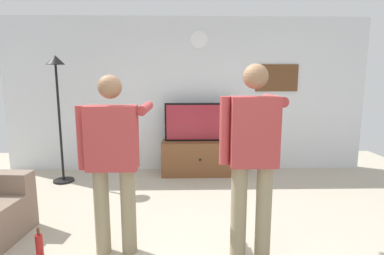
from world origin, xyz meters
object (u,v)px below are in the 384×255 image
television (199,122)px  person_standing_nearer_lamp (113,155)px  tv_stand (199,158)px  beverage_bottle (39,246)px  floor_lamp (58,93)px  person_standing_nearer_couch (253,153)px  wall_clock (199,40)px  framed_picture (277,78)px

television → person_standing_nearer_lamp: bearing=-110.6°
tv_stand → beverage_bottle: size_ratio=4.26×
floor_lamp → person_standing_nearer_lamp: bearing=-57.0°
person_standing_nearer_couch → television: bearing=97.5°
floor_lamp → person_standing_nearer_lamp: size_ratio=1.19×
wall_clock → beverage_bottle: wall_clock is taller
framed_picture → wall_clock: bearing=-179.8°
person_standing_nearer_lamp → beverage_bottle: bearing=-171.5°
person_standing_nearer_lamp → person_standing_nearer_couch: size_ratio=0.95×
tv_stand → person_standing_nearer_lamp: person_standing_nearer_lamp is taller
television → person_standing_nearer_couch: person_standing_nearer_couch is taller
person_standing_nearer_lamp → beverage_bottle: person_standing_nearer_lamp is taller
wall_clock → beverage_bottle: bearing=-120.1°
framed_picture → person_standing_nearer_couch: framed_picture is taller
tv_stand → wall_clock: size_ratio=4.36×
tv_stand → wall_clock: 2.03m
wall_clock → person_standing_nearer_couch: bearing=-83.2°
television → framed_picture: framed_picture is taller
framed_picture → beverage_bottle: size_ratio=2.47×
person_standing_nearer_couch → tv_stand: bearing=97.6°
framed_picture → person_standing_nearer_lamp: bearing=-130.7°
tv_stand → framed_picture: (1.38, 0.30, 1.37)m
floor_lamp → beverage_bottle: (0.62, -2.12, -1.31)m
tv_stand → beverage_bottle: tv_stand is taller
wall_clock → floor_lamp: (-2.21, -0.63, -0.88)m
television → floor_lamp: 2.31m
framed_picture → tv_stand: bearing=-167.9°
framed_picture → floor_lamp: 3.65m
floor_lamp → person_standing_nearer_lamp: floor_lamp is taller
wall_clock → framed_picture: bearing=0.2°
floor_lamp → person_standing_nearer_couch: (2.55, -2.19, -0.42)m
tv_stand → framed_picture: 1.96m
floor_lamp → person_standing_nearer_couch: 3.39m
tv_stand → beverage_bottle: bearing=-122.9°
television → person_standing_nearer_couch: 2.60m
television → beverage_bottle: size_ratio=3.93×
tv_stand → television: bearing=90.0°
television → framed_picture: 1.59m
tv_stand → floor_lamp: floor_lamp is taller
beverage_bottle → floor_lamp: bearing=106.4°
television → floor_lamp: floor_lamp is taller
floor_lamp → framed_picture: bearing=10.0°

